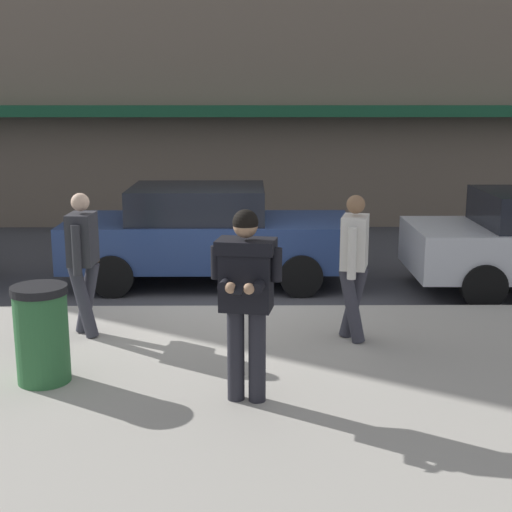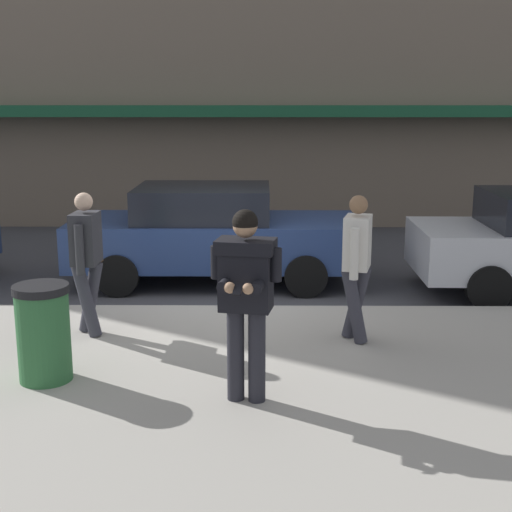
{
  "view_description": "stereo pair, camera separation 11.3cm",
  "coord_description": "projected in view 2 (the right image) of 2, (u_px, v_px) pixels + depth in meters",
  "views": [
    {
      "loc": [
        0.41,
        -9.47,
        2.91
      ],
      "look_at": [
        0.47,
        -3.14,
        1.49
      ],
      "focal_mm": 50.0,
      "sensor_mm": 36.0,
      "label": 1
    },
    {
      "loc": [
        0.53,
        -9.47,
        2.91
      ],
      "look_at": [
        0.47,
        -3.14,
        1.49
      ],
      "focal_mm": 50.0,
      "sensor_mm": 36.0,
      "label": 2
    }
  ],
  "objects": [
    {
      "name": "ground_plane",
      "position": [
        225.0,
        311.0,
        9.89
      ],
      "size": [
        80.0,
        80.0,
        0.0
      ],
      "primitive_type": "plane",
      "color": "#3D3D42"
    },
    {
      "name": "sidewalk",
      "position": [
        310.0,
        389.0,
        7.08
      ],
      "size": [
        32.0,
        5.3,
        0.14
      ],
      "primitive_type": "cube",
      "color": "#A8A399",
      "rests_on": "ground"
    },
    {
      "name": "curb_paint_line",
      "position": [
        296.0,
        310.0,
        9.92
      ],
      "size": [
        28.0,
        0.12,
        0.01
      ],
      "primitive_type": "cube",
      "color": "silver",
      "rests_on": "ground"
    },
    {
      "name": "parked_sedan_mid",
      "position": [
        213.0,
        233.0,
        11.27
      ],
      "size": [
        4.5,
        1.94,
        1.54
      ],
      "color": "navy",
      "rests_on": "ground"
    },
    {
      "name": "man_texting_on_phone",
      "position": [
        246.0,
        285.0,
        6.41
      ],
      "size": [
        0.64,
        0.62,
        1.81
      ],
      "color": "#23232B",
      "rests_on": "sidewalk"
    },
    {
      "name": "pedestrian_in_light_coat",
      "position": [
        357.0,
        259.0,
        8.09
      ],
      "size": [
        0.4,
        0.58,
        1.7
      ],
      "color": "#33333D",
      "rests_on": "sidewalk"
    },
    {
      "name": "pedestrian_with_bag",
      "position": [
        87.0,
        254.0,
        8.33
      ],
      "size": [
        0.34,
        0.72,
        1.7
      ],
      "color": "#33333D",
      "rests_on": "sidewalk"
    },
    {
      "name": "trash_bin",
      "position": [
        44.0,
        333.0,
        7.03
      ],
      "size": [
        0.55,
        0.55,
        0.98
      ],
      "color": "#2D6638",
      "rests_on": "sidewalk"
    }
  ]
}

